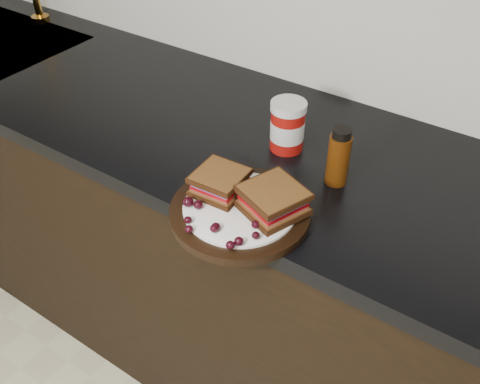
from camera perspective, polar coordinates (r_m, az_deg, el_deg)
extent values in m
cube|color=black|center=(1.58, 2.67, -9.17)|extent=(3.96, 0.58, 0.86)
cube|color=black|center=(1.28, 3.27, 4.33)|extent=(3.98, 0.60, 0.04)
cylinder|color=black|center=(1.06, 0.00, -2.13)|extent=(0.28, 0.28, 0.02)
ellipsoid|color=black|center=(1.05, -5.56, -1.05)|extent=(0.02, 0.02, 0.02)
ellipsoid|color=black|center=(1.04, -4.50, -1.37)|extent=(0.02, 0.02, 0.02)
ellipsoid|color=black|center=(1.01, -5.58, -2.99)|extent=(0.02, 0.02, 0.01)
ellipsoid|color=black|center=(1.00, -5.46, -3.96)|extent=(0.02, 0.02, 0.01)
ellipsoid|color=black|center=(1.00, -2.61, -3.72)|extent=(0.02, 0.02, 0.02)
ellipsoid|color=black|center=(0.99, -2.76, -3.90)|extent=(0.02, 0.02, 0.02)
ellipsoid|color=black|center=(0.96, -1.04, -5.68)|extent=(0.02, 0.02, 0.02)
ellipsoid|color=black|center=(0.97, -0.13, -5.26)|extent=(0.02, 0.02, 0.02)
ellipsoid|color=black|center=(0.98, 1.70, -4.65)|extent=(0.02, 0.02, 0.01)
ellipsoid|color=black|center=(1.00, 1.68, -3.49)|extent=(0.02, 0.02, 0.02)
ellipsoid|color=black|center=(1.01, 4.66, -2.89)|extent=(0.02, 0.02, 0.02)
ellipsoid|color=black|center=(1.04, 3.40, -1.67)|extent=(0.02, 0.02, 0.01)
ellipsoid|color=black|center=(1.04, 3.91, -1.75)|extent=(0.02, 0.02, 0.01)
ellipsoid|color=black|center=(1.11, -1.14, 1.65)|extent=(0.02, 0.02, 0.02)
ellipsoid|color=black|center=(1.10, -1.63, 1.20)|extent=(0.02, 0.02, 0.02)
ellipsoid|color=black|center=(1.08, -2.00, 0.36)|extent=(0.02, 0.02, 0.02)
ellipsoid|color=black|center=(1.07, -4.14, -0.14)|extent=(0.02, 0.02, 0.02)
ellipsoid|color=black|center=(1.09, -1.06, 0.96)|extent=(0.02, 0.02, 0.02)
ellipsoid|color=black|center=(1.10, -2.20, 1.09)|extent=(0.02, 0.02, 0.02)
ellipsoid|color=black|center=(1.09, -3.56, 0.70)|extent=(0.02, 0.02, 0.02)
cylinder|color=#9B0F0B|center=(1.23, 5.09, 7.04)|extent=(0.10, 0.10, 0.12)
cylinder|color=#442006|center=(1.13, 10.49, 3.75)|extent=(0.05, 0.05, 0.13)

